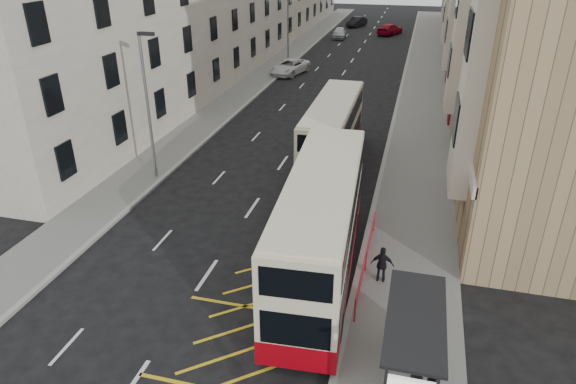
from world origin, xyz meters
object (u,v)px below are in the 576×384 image
(double_decker_front, at_px, (320,227))
(car_dark, at_px, (357,22))
(street_lamp_near, at_px, (148,100))
(street_lamp_far, at_px, (288,20))
(pedestrian_far, at_px, (382,265))
(car_silver, at_px, (339,33))
(car_red, at_px, (390,29))
(white_van, at_px, (290,67))
(double_decker_rear, at_px, (332,134))
(bus_shelter, at_px, (418,346))

(double_decker_front, distance_m, car_dark, 65.35)
(street_lamp_near, xyz_separation_m, car_dark, (3.58, 58.08, -3.92))
(street_lamp_far, height_order, pedestrian_far, street_lamp_far)
(street_lamp_far, bearing_deg, car_silver, 81.52)
(double_decker_front, xyz_separation_m, car_red, (-1.76, 59.02, -1.53))
(white_van, bearing_deg, street_lamp_near, -78.09)
(street_lamp_near, relative_size, car_red, 1.58)
(white_van, relative_size, car_dark, 1.20)
(double_decker_front, xyz_separation_m, double_decker_rear, (-1.50, 11.18, -0.22))
(bus_shelter, relative_size, street_lamp_far, 0.53)
(street_lamp_near, height_order, white_van, street_lamp_near)
(street_lamp_far, distance_m, double_decker_rear, 27.42)
(double_decker_front, relative_size, car_red, 2.23)
(street_lamp_near, bearing_deg, double_decker_rear, 24.99)
(pedestrian_far, bearing_deg, bus_shelter, 105.22)
(car_red, bearing_deg, street_lamp_near, 101.87)
(double_decker_rear, distance_m, car_dark, 54.06)
(pedestrian_far, xyz_separation_m, white_van, (-12.14, 32.89, -0.19))
(car_silver, xyz_separation_m, car_dark, (0.96, 10.56, -0.01))
(street_lamp_near, height_order, double_decker_rear, street_lamp_near)
(pedestrian_far, relative_size, car_silver, 0.36)
(street_lamp_far, height_order, white_van, street_lamp_far)
(street_lamp_near, bearing_deg, car_silver, 86.85)
(double_decker_front, bearing_deg, car_silver, 94.91)
(car_red, bearing_deg, street_lamp_far, 89.52)
(car_dark, bearing_deg, bus_shelter, -60.36)
(pedestrian_far, distance_m, car_dark, 65.61)
(pedestrian_far, bearing_deg, street_lamp_far, -69.05)
(double_decker_front, relative_size, double_decker_rear, 1.12)
(car_dark, distance_m, car_red, 8.04)
(car_silver, bearing_deg, car_dark, 81.10)
(bus_shelter, relative_size, double_decker_rear, 0.42)
(white_van, bearing_deg, double_decker_front, -59.25)
(bus_shelter, height_order, street_lamp_far, street_lamp_far)
(pedestrian_far, height_order, white_van, pedestrian_far)
(street_lamp_near, height_order, car_dark, street_lamp_near)
(bus_shelter, distance_m, white_van, 40.81)
(street_lamp_far, distance_m, car_dark, 28.57)
(bus_shelter, bearing_deg, car_silver, 101.40)
(street_lamp_far, xyz_separation_m, white_van, (1.15, -3.92, -3.92))
(street_lamp_far, distance_m, white_van, 5.66)
(white_van, height_order, car_red, car_red)
(street_lamp_near, distance_m, car_silver, 47.75)
(white_van, bearing_deg, pedestrian_far, -55.31)
(bus_shelter, relative_size, pedestrian_far, 2.78)
(street_lamp_near, bearing_deg, white_van, 87.47)
(street_lamp_far, distance_m, double_decker_front, 38.47)
(street_lamp_far, height_order, double_decker_front, street_lamp_far)
(double_decker_front, bearing_deg, car_red, 88.06)
(double_decker_front, height_order, pedestrian_far, double_decker_front)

